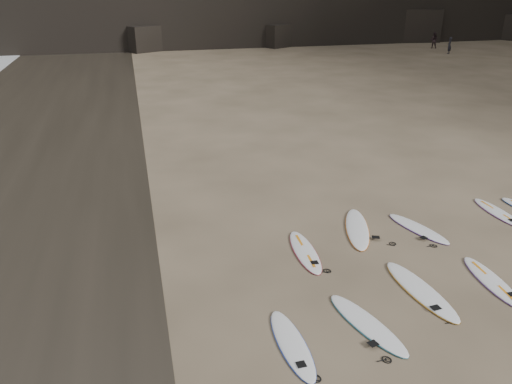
% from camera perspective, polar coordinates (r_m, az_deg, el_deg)
% --- Properties ---
extents(ground, '(240.00, 240.00, 0.00)m').
position_cam_1_polar(ground, '(13.40, 21.83, -9.99)').
color(ground, '#897559').
rests_on(ground, ground).
extents(surfboard_0, '(0.62, 2.31, 0.08)m').
position_cam_1_polar(surfboard_0, '(10.78, 4.14, -16.92)').
color(surfboard_0, white).
rests_on(surfboard_0, ground).
extents(surfboard_1, '(1.22, 2.51, 0.09)m').
position_cam_1_polar(surfboard_1, '(11.51, 12.57, -14.47)').
color(surfboard_1, white).
rests_on(surfboard_1, ground).
extents(surfboard_2, '(0.91, 2.76, 0.10)m').
position_cam_1_polar(surfboard_2, '(12.89, 18.30, -10.58)').
color(surfboard_2, white).
rests_on(surfboard_2, ground).
extents(surfboard_3, '(0.74, 2.38, 0.08)m').
position_cam_1_polar(surfboard_3, '(13.90, 25.34, -9.16)').
color(surfboard_3, white).
rests_on(surfboard_3, ground).
extents(surfboard_5, '(0.69, 2.42, 0.09)m').
position_cam_1_polar(surfboard_5, '(13.90, 5.62, -6.76)').
color(surfboard_5, white).
rests_on(surfboard_5, ground).
extents(surfboard_6, '(1.51, 2.77, 0.10)m').
position_cam_1_polar(surfboard_6, '(15.33, 11.49, -4.08)').
color(surfboard_6, white).
rests_on(surfboard_6, ground).
extents(surfboard_7, '(1.20, 2.36, 0.08)m').
position_cam_1_polar(surfboard_7, '(15.80, 18.04, -3.97)').
color(surfboard_7, white).
rests_on(surfboard_7, ground).
extents(surfboard_8, '(0.55, 2.27, 0.08)m').
position_cam_1_polar(surfboard_8, '(17.80, 25.94, -2.11)').
color(surfboard_8, white).
rests_on(surfboard_8, ground).
extents(person_a, '(0.67, 0.65, 1.55)m').
position_cam_1_polar(person_a, '(54.16, 21.23, 15.35)').
color(person_a, black).
rests_on(person_a, ground).
extents(person_b, '(1.00, 0.96, 1.62)m').
position_cam_1_polar(person_b, '(57.80, 19.65, 16.02)').
color(person_b, black).
rests_on(person_b, ground).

